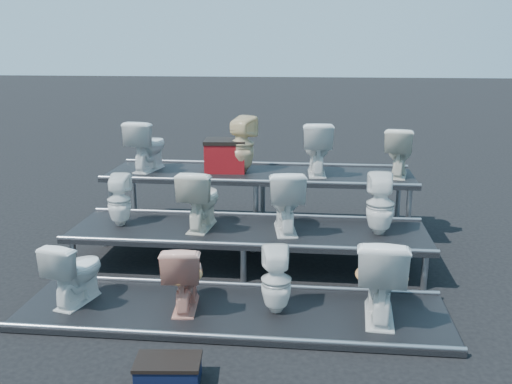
# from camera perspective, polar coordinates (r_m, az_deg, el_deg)

# --- Properties ---
(ground) EXTENTS (80.00, 80.00, 0.00)m
(ground) POSITION_cam_1_polar(r_m,az_deg,el_deg) (6.94, -0.75, -7.35)
(ground) COLOR black
(ground) RESTS_ON ground
(tier_front) EXTENTS (4.20, 1.20, 0.06)m
(tier_front) POSITION_cam_1_polar(r_m,az_deg,el_deg) (5.75, -2.34, -11.89)
(tier_front) COLOR black
(tier_front) RESTS_ON ground
(tier_mid) EXTENTS (4.20, 1.20, 0.46)m
(tier_mid) POSITION_cam_1_polar(r_m,az_deg,el_deg) (6.86, -0.75, -5.57)
(tier_mid) COLOR black
(tier_mid) RESTS_ON ground
(tier_back) EXTENTS (4.20, 1.20, 0.86)m
(tier_back) POSITION_cam_1_polar(r_m,az_deg,el_deg) (8.03, 0.36, -1.04)
(tier_back) COLOR black
(tier_back) RESTS_ON ground
(toilet_0) EXTENTS (0.52, 0.72, 0.66)m
(toilet_0) POSITION_cam_1_polar(r_m,az_deg,el_deg) (6.03, -17.60, -7.55)
(toilet_0) COLOR white
(toilet_0) RESTS_ON tier_front
(toilet_1) EXTENTS (0.44, 0.70, 0.68)m
(toilet_1) POSITION_cam_1_polar(r_m,az_deg,el_deg) (5.69, -7.18, -8.25)
(toilet_1) COLOR #E19883
(toilet_1) RESTS_ON tier_front
(toilet_2) EXTENTS (0.33, 0.34, 0.65)m
(toilet_2) POSITION_cam_1_polar(r_m,az_deg,el_deg) (5.56, 2.04, -8.82)
(toilet_2) COLOR white
(toilet_2) RESTS_ON tier_front
(toilet_3) EXTENTS (0.51, 0.84, 0.83)m
(toilet_3) POSITION_cam_1_polar(r_m,az_deg,el_deg) (5.55, 12.33, -8.22)
(toilet_3) COLOR white
(toilet_3) RESTS_ON tier_front
(toilet_4) EXTENTS (0.30, 0.30, 0.62)m
(toilet_4) POSITION_cam_1_polar(r_m,az_deg,el_deg) (7.05, -13.52, -0.80)
(toilet_4) COLOR white
(toilet_4) RESTS_ON tier_mid
(toilet_5) EXTENTS (0.47, 0.74, 0.72)m
(toilet_5) POSITION_cam_1_polar(r_m,az_deg,el_deg) (6.77, -5.57, -0.67)
(toilet_5) COLOR silver
(toilet_5) RESTS_ON tier_mid
(toilet_6) EXTENTS (0.52, 0.78, 0.74)m
(toilet_6) POSITION_cam_1_polar(r_m,az_deg,el_deg) (6.64, 2.95, -0.82)
(toilet_6) COLOR white
(toilet_6) RESTS_ON tier_mid
(toilet_7) EXTENTS (0.32, 0.33, 0.71)m
(toilet_7) POSITION_cam_1_polar(r_m,az_deg,el_deg) (6.67, 12.32, -1.20)
(toilet_7) COLOR white
(toilet_7) RESTS_ON tier_mid
(toilet_8) EXTENTS (0.53, 0.76, 0.71)m
(toilet_8) POSITION_cam_1_polar(r_m,az_deg,el_deg) (8.16, -10.80, 4.61)
(toilet_8) COLOR white
(toilet_8) RESTS_ON tier_back
(toilet_9) EXTENTS (0.46, 0.47, 0.78)m
(toilet_9) POSITION_cam_1_polar(r_m,az_deg,el_deg) (7.87, -1.45, 4.76)
(toilet_9) COLOR beige
(toilet_9) RESTS_ON tier_back
(toilet_10) EXTENTS (0.45, 0.73, 0.72)m
(toilet_10) POSITION_cam_1_polar(r_m,az_deg,el_deg) (7.81, 6.11, 4.40)
(toilet_10) COLOR white
(toilet_10) RESTS_ON tier_back
(toilet_11) EXTENTS (0.49, 0.71, 0.66)m
(toilet_11) POSITION_cam_1_polar(r_m,az_deg,el_deg) (7.89, 14.11, 3.92)
(toilet_11) COLOR silver
(toilet_11) RESTS_ON tier_back
(red_crate) EXTENTS (0.58, 0.48, 0.40)m
(red_crate) POSITION_cam_1_polar(r_m,az_deg,el_deg) (7.99, -3.06, 3.51)
(red_crate) COLOR maroon
(red_crate) RESTS_ON tier_back
(step_stool) EXTENTS (0.52, 0.34, 0.18)m
(step_stool) POSITION_cam_1_polar(r_m,az_deg,el_deg) (4.75, -8.76, -17.48)
(step_stool) COLOR black
(step_stool) RESTS_ON ground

